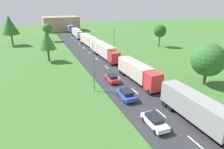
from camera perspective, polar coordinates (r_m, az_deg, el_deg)
The scene contains 19 objects.
road at distance 34.33m, azimuth 7.06°, elevation -5.21°, with size 10.00×140.00×0.06m, color #2B2B30.
lane_marking_centre at distance 32.22m, azimuth 9.40°, elevation -7.09°, with size 0.16×122.97×0.01m.
truck_lead at distance 26.69m, azimuth 24.89°, elevation -9.97°, with size 2.54×14.02×3.71m.
truck_second at distance 37.98m, azimuth 7.53°, elevation 0.86°, with size 2.77×12.69×3.62m.
truck_third at distance 53.72m, azimuth -2.03°, elevation 6.98°, with size 2.80×14.13×3.79m.
truck_fourth at distance 68.81m, azimuth -6.74°, elevation 9.86°, with size 2.82×14.53×3.64m.
truck_fifth at distance 88.02m, azimuth -10.22°, elevation 11.96°, with size 2.84×12.61×3.46m.
truck_sixth at distance 105.58m, azimuth -12.35°, elevation 13.27°, with size 2.75×12.70×3.57m.
car_second at distance 25.76m, azimuth 12.33°, elevation -13.13°, with size 1.87×4.25×1.38m.
car_third at distance 31.65m, azimuth 4.12°, elevation -5.76°, with size 1.89×4.25×1.55m.
car_fourth at distance 38.15m, azimuth -0.05°, elevation -0.97°, with size 1.91×4.25×1.51m.
lamppost_second at distance 33.30m, azimuth -5.44°, elevation 1.93°, with size 0.36×0.36×7.61m.
lamppost_third at distance 58.04m, azimuth 0.61°, elevation 10.47°, with size 0.36×0.36×8.32m.
tree_oak at distance 69.72m, azimuth 13.86°, elevation 12.26°, with size 4.20×4.20×7.54m.
tree_birch at distance 53.12m, azimuth -18.50°, elevation 9.52°, with size 4.36×4.36×8.03m.
tree_maple at distance 81.41m, azimuth -18.37°, elevation 12.64°, with size 3.68×3.68×6.87m.
tree_pine at distance 39.79m, azimuth 26.28°, elevation 3.86°, with size 6.10×6.10×7.93m.
tree_elm at distance 78.38m, azimuth -27.76°, elevation 12.64°, with size 5.85×5.85×10.32m.
distant_building at distance 110.54m, azimuth -14.73°, elevation 14.17°, with size 17.90×12.57×7.27m, color #9E846B.
Camera 1 is at (-15.33, -2.36, 14.93)m, focal length 31.29 mm.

